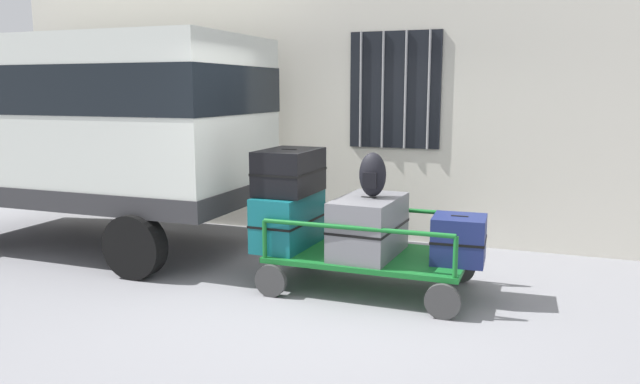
# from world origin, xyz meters

# --- Properties ---
(ground_plane) EXTENTS (40.00, 40.00, 0.00)m
(ground_plane) POSITION_xyz_m (0.00, 0.00, 0.00)
(ground_plane) COLOR gray
(building_wall) EXTENTS (12.00, 0.38, 5.00)m
(building_wall) POSITION_xyz_m (0.00, 2.68, 2.50)
(building_wall) COLOR beige
(building_wall) RESTS_ON ground
(van) EXTENTS (4.39, 2.16, 2.63)m
(van) POSITION_xyz_m (-3.56, 0.91, 1.62)
(van) COLOR silver
(van) RESTS_ON ground
(luggage_cart) EXTENTS (1.99, 1.17, 0.37)m
(luggage_cart) POSITION_xyz_m (0.29, 0.42, 0.31)
(luggage_cart) COLOR #146023
(luggage_cart) RESTS_ON ground
(cart_railing) EXTENTS (1.89, 1.03, 0.39)m
(cart_railing) POSITION_xyz_m (0.29, 0.42, 0.69)
(cart_railing) COLOR #146023
(cart_railing) RESTS_ON luggage_cart
(suitcase_left_bottom) EXTENTS (0.51, 0.94, 0.56)m
(suitcase_left_bottom) POSITION_xyz_m (-0.60, 0.43, 0.65)
(suitcase_left_bottom) COLOR #0F5960
(suitcase_left_bottom) RESTS_ON luggage_cart
(suitcase_left_middle) EXTENTS (0.55, 0.81, 0.46)m
(suitcase_left_middle) POSITION_xyz_m (-0.60, 0.46, 1.16)
(suitcase_left_middle) COLOR black
(suitcase_left_middle) RESTS_ON suitcase_left_bottom
(suitcase_midleft_bottom) EXTENTS (0.62, 0.98, 0.59)m
(suitcase_midleft_bottom) POSITION_xyz_m (0.29, 0.40, 0.66)
(suitcase_midleft_bottom) COLOR slate
(suitcase_midleft_bottom) RESTS_ON luggage_cart
(suitcase_center_bottom) EXTENTS (0.52, 0.50, 0.46)m
(suitcase_center_bottom) POSITION_xyz_m (1.17, 0.43, 0.60)
(suitcase_center_bottom) COLOR navy
(suitcase_center_bottom) RESTS_ON luggage_cart
(backpack) EXTENTS (0.27, 0.22, 0.44)m
(backpack) POSITION_xyz_m (0.31, 0.42, 1.18)
(backpack) COLOR black
(backpack) RESTS_ON suitcase_midleft_bottom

